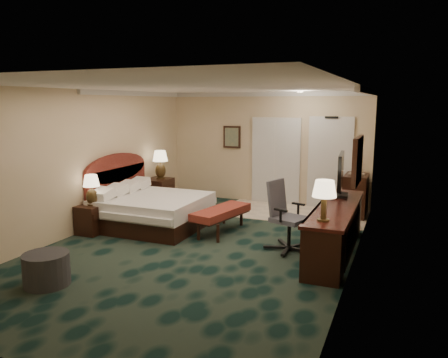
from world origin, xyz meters
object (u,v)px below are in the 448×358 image
at_px(bed, 153,211).
at_px(tv, 341,175).
at_px(ottoman, 47,269).
at_px(desk_chair, 290,216).
at_px(lamp_near, 92,190).
at_px(nightstand_near, 91,219).
at_px(lamp_far, 160,165).
at_px(bed_bench, 221,220).
at_px(minibar, 356,195).
at_px(desk, 335,230).
at_px(nightstand_far, 159,193).

relative_size(bed, tv, 1.98).
height_order(ottoman, desk_chair, desk_chair).
height_order(lamp_near, ottoman, lamp_near).
distance_m(bed, desk_chair, 2.89).
bearing_deg(nightstand_near, lamp_far, 88.14).
height_order(lamp_near, bed_bench, lamp_near).
relative_size(lamp_near, tv, 0.59).
distance_m(nightstand_near, minibar, 5.55).
bearing_deg(bed, desk, -3.96).
distance_m(lamp_far, tv, 4.44).
xyz_separation_m(nightstand_far, lamp_near, (-0.02, -2.36, 0.50)).
xyz_separation_m(bed_bench, desk, (2.19, -0.40, 0.17)).
xyz_separation_m(lamp_near, desk, (4.41, 0.58, -0.43)).
bearing_deg(lamp_far, nightstand_near, -91.86).
height_order(nightstand_far, ottoman, nightstand_far).
height_order(bed, minibar, minibar).
bearing_deg(lamp_near, minibar, 36.29).
bearing_deg(desk, lamp_near, -172.49).
distance_m(nightstand_near, lamp_near, 0.56).
xyz_separation_m(nightstand_near, lamp_far, (0.08, 2.43, 0.73)).
xyz_separation_m(desk, desk_chair, (-0.74, -0.10, 0.18)).
height_order(nightstand_far, bed_bench, nightstand_far).
xyz_separation_m(bed, lamp_far, (-0.76, 1.58, 0.70)).
height_order(bed, lamp_far, lamp_far).
distance_m(lamp_far, minibar, 4.51).
xyz_separation_m(lamp_far, desk_chair, (3.62, -1.94, -0.42)).
height_order(lamp_near, tv, tv).
height_order(nightstand_near, nightstand_far, nightstand_far).
xyz_separation_m(desk_chair, minibar, (0.77, 2.79, -0.13)).
bearing_deg(nightstand_far, lamp_near, -90.56).
distance_m(lamp_far, desk_chair, 4.13).
height_order(lamp_far, ottoman, lamp_far).
distance_m(bed, bed_bench, 1.42).
bearing_deg(nightstand_near, minibar, 36.26).
relative_size(lamp_near, ottoman, 0.94).
distance_m(desk, tv, 1.09).
bearing_deg(tv, lamp_far, 160.83).
bearing_deg(tv, desk_chair, -133.70).
xyz_separation_m(nightstand_far, ottoman, (0.96, -4.54, -0.12)).
bearing_deg(lamp_far, tv, -14.07).
bearing_deg(minibar, bed, -146.18).
bearing_deg(nightstand_near, tv, 17.13).
distance_m(lamp_near, minibar, 5.53).
height_order(nightstand_near, desk, desk).
height_order(bed, desk_chair, desk_chair).
bearing_deg(ottoman, tv, 46.15).
bearing_deg(ottoman, minibar, 57.53).
bearing_deg(lamp_far, ottoman, -78.55).
relative_size(lamp_near, bed_bench, 0.42).
bearing_deg(nightstand_far, tv, -13.33).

